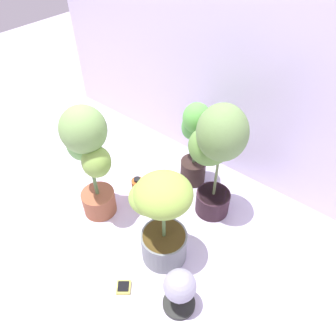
{
  "coord_description": "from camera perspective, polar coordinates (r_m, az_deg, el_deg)",
  "views": [
    {
      "loc": [
        0.96,
        -0.93,
        1.76
      ],
      "look_at": [
        0.05,
        0.19,
        0.42
      ],
      "focal_mm": 34.29,
      "sensor_mm": 36.0,
      "label": 1
    }
  ],
  "objects": [
    {
      "name": "potted_plant_front_left",
      "position": [
        1.97,
        -13.94,
        2.43
      ],
      "size": [
        0.41,
        0.28,
        0.84
      ],
      "color": "#9A5538",
      "rests_on": "ground"
    },
    {
      "name": "ground_plane",
      "position": [
        2.21,
        -4.24,
        -9.97
      ],
      "size": [
        8.0,
        8.0,
        0.0
      ],
      "primitive_type": "plane",
      "color": "silver",
      "rests_on": "ground"
    },
    {
      "name": "mylar_back_wall",
      "position": [
        2.17,
        10.88,
        21.74
      ],
      "size": [
        3.2,
        0.01,
        2.0
      ],
      "primitive_type": "cube",
      "color": "silver",
      "rests_on": "ground"
    },
    {
      "name": "nutrient_bottle",
      "position": [
        2.28,
        -5.32,
        -3.91
      ],
      "size": [
        0.08,
        0.08,
        0.21
      ],
      "color": "#B85420",
      "rests_on": "ground"
    },
    {
      "name": "potted_plant_back_right",
      "position": [
        1.94,
        8.65,
        3.23
      ],
      "size": [
        0.46,
        0.4,
        0.85
      ],
      "color": "#311C25",
      "rests_on": "ground"
    },
    {
      "name": "hygrometer_box",
      "position": [
        1.97,
        -7.9,
        -20.27
      ],
      "size": [
        0.11,
        0.11,
        0.03
      ],
      "rotation": [
        0.0,
        0.0,
        -0.88
      ],
      "color": "#D3CA4B",
      "rests_on": "ground"
    },
    {
      "name": "potted_plant_front_right",
      "position": [
        1.78,
        -1.17,
        -8.22
      ],
      "size": [
        0.49,
        0.43,
        0.65
      ],
      "color": "slate",
      "rests_on": "ground"
    },
    {
      "name": "potted_plant_back_center",
      "position": [
        2.26,
        4.7,
        4.54
      ],
      "size": [
        0.27,
        0.26,
        0.68
      ],
      "color": "#2F1F1B",
      "rests_on": "ground"
    },
    {
      "name": "floor_fan",
      "position": [
        1.76,
        2.09,
        -20.6
      ],
      "size": [
        0.23,
        0.23,
        0.3
      ],
      "rotation": [
        0.0,
        0.0,
        -0.39
      ],
      "color": "#252623",
      "rests_on": "ground"
    }
  ]
}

